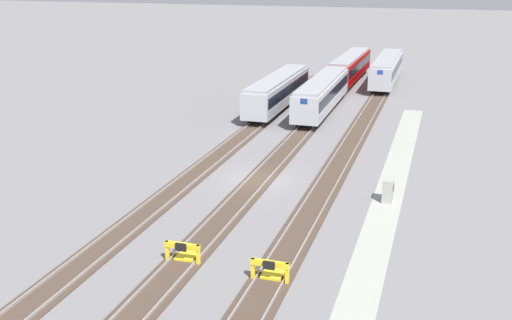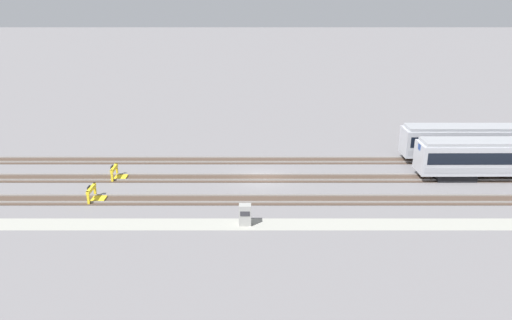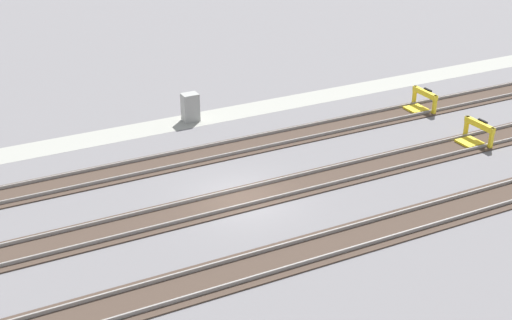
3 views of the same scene
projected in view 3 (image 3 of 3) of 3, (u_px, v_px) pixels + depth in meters
The scene contains 8 objects.
ground_plane at pixel (243, 199), 31.79m from camera, with size 400.00×400.00×0.00m, color slate.
service_walkway at pixel (167, 125), 39.50m from camera, with size 54.00×2.00×0.01m, color #9E9E93.
rail_track_nearest at pixel (199, 155), 35.83m from camera, with size 90.00×2.23×0.21m.
rail_track_near_inner at pixel (243, 198), 31.77m from camera, with size 90.00×2.24×0.21m.
rail_track_middle at pixel (300, 254), 27.71m from camera, with size 90.00×2.23×0.21m.
bumper_stop_nearest_track at pixel (421, 102), 41.35m from camera, with size 1.35×2.00×1.22m.
bumper_stop_near_inner_track at pixel (475, 134), 37.08m from camera, with size 1.36×2.01×1.22m.
electrical_cabinet at pixel (190, 107), 39.76m from camera, with size 0.90×0.73×1.60m.
Camera 3 is at (12.15, 25.15, 15.30)m, focal length 50.00 mm.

